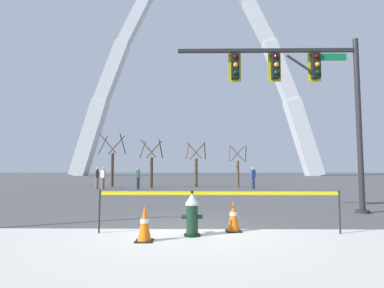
{
  "coord_description": "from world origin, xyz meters",
  "views": [
    {
      "loc": [
        0.24,
        -7.85,
        1.47
      ],
      "look_at": [
        0.04,
        5.0,
        2.5
      ],
      "focal_mm": 29.16,
      "sensor_mm": 36.0,
      "label": 1
    }
  ],
  "objects_px": {
    "pedestrian_walking_right": "(253,178)",
    "pedestrian_near_trees": "(138,178)",
    "traffic_signal_gantry": "(306,88)",
    "traffic_cone_by_hydrant": "(233,216)",
    "pedestrian_standing_center": "(97,178)",
    "fire_hydrant": "(192,215)",
    "monument_arch": "(196,76)",
    "pedestrian_walking_left": "(103,178)",
    "traffic_cone_mid_sidewalk": "(144,224)"
  },
  "relations": [
    {
      "from": "pedestrian_walking_right",
      "to": "pedestrian_standing_center",
      "type": "bearing_deg",
      "value": 178.97
    },
    {
      "from": "pedestrian_walking_right",
      "to": "fire_hydrant",
      "type": "bearing_deg",
      "value": -104.73
    },
    {
      "from": "traffic_cone_mid_sidewalk",
      "to": "monument_arch",
      "type": "relative_size",
      "value": 0.01
    },
    {
      "from": "traffic_cone_by_hydrant",
      "to": "pedestrian_near_trees",
      "type": "relative_size",
      "value": 0.46
    },
    {
      "from": "traffic_cone_mid_sidewalk",
      "to": "pedestrian_standing_center",
      "type": "distance_m",
      "value": 18.13
    },
    {
      "from": "monument_arch",
      "to": "pedestrian_walking_left",
      "type": "height_order",
      "value": "monument_arch"
    },
    {
      "from": "traffic_signal_gantry",
      "to": "traffic_cone_by_hydrant",
      "type": "bearing_deg",
      "value": -132.59
    },
    {
      "from": "pedestrian_walking_left",
      "to": "pedestrian_standing_center",
      "type": "distance_m",
      "value": 1.21
    },
    {
      "from": "traffic_cone_by_hydrant",
      "to": "pedestrian_standing_center",
      "type": "height_order",
      "value": "pedestrian_standing_center"
    },
    {
      "from": "pedestrian_walking_left",
      "to": "pedestrian_near_trees",
      "type": "relative_size",
      "value": 1.0
    },
    {
      "from": "traffic_signal_gantry",
      "to": "pedestrian_standing_center",
      "type": "distance_m",
      "value": 17.36
    },
    {
      "from": "traffic_cone_by_hydrant",
      "to": "pedestrian_standing_center",
      "type": "distance_m",
      "value": 17.99
    },
    {
      "from": "pedestrian_standing_center",
      "to": "pedestrian_walking_right",
      "type": "relative_size",
      "value": 1.0
    },
    {
      "from": "fire_hydrant",
      "to": "pedestrian_near_trees",
      "type": "distance_m",
      "value": 16.27
    },
    {
      "from": "fire_hydrant",
      "to": "pedestrian_walking_left",
      "type": "bearing_deg",
      "value": 113.27
    },
    {
      "from": "fire_hydrant",
      "to": "pedestrian_near_trees",
      "type": "bearing_deg",
      "value": 104.86
    },
    {
      "from": "fire_hydrant",
      "to": "pedestrian_walking_left",
      "type": "xyz_separation_m",
      "value": [
        -6.65,
        15.46,
        0.35
      ]
    },
    {
      "from": "traffic_cone_by_hydrant",
      "to": "pedestrian_standing_center",
      "type": "bearing_deg",
      "value": 117.65
    },
    {
      "from": "traffic_cone_mid_sidewalk",
      "to": "monument_arch",
      "type": "height_order",
      "value": "monument_arch"
    },
    {
      "from": "fire_hydrant",
      "to": "monument_arch",
      "type": "xyz_separation_m",
      "value": [
        -0.14,
        61.01,
        21.67
      ]
    },
    {
      "from": "fire_hydrant",
      "to": "traffic_cone_by_hydrant",
      "type": "height_order",
      "value": "fire_hydrant"
    },
    {
      "from": "traffic_cone_mid_sidewalk",
      "to": "pedestrian_walking_right",
      "type": "relative_size",
      "value": 0.46
    },
    {
      "from": "pedestrian_walking_left",
      "to": "pedestrian_walking_right",
      "type": "bearing_deg",
      "value": 3.91
    },
    {
      "from": "monument_arch",
      "to": "fire_hydrant",
      "type": "bearing_deg",
      "value": -89.87
    },
    {
      "from": "traffic_signal_gantry",
      "to": "pedestrian_walking_left",
      "type": "xyz_separation_m",
      "value": [
        -10.55,
        11.78,
        -3.45
      ]
    },
    {
      "from": "traffic_cone_by_hydrant",
      "to": "pedestrian_near_trees",
      "type": "bearing_deg",
      "value": 108.61
    },
    {
      "from": "pedestrian_walking_right",
      "to": "pedestrian_near_trees",
      "type": "bearing_deg",
      "value": -176.71
    },
    {
      "from": "pedestrian_walking_left",
      "to": "pedestrian_near_trees",
      "type": "height_order",
      "value": "same"
    },
    {
      "from": "fire_hydrant",
      "to": "pedestrian_walking_right",
      "type": "xyz_separation_m",
      "value": [
        4.26,
        16.2,
        0.35
      ]
    },
    {
      "from": "fire_hydrant",
      "to": "traffic_signal_gantry",
      "type": "height_order",
      "value": "traffic_signal_gantry"
    },
    {
      "from": "pedestrian_walking_left",
      "to": "pedestrian_walking_right",
      "type": "distance_m",
      "value": 10.93
    },
    {
      "from": "fire_hydrant",
      "to": "monument_arch",
      "type": "distance_m",
      "value": 64.74
    },
    {
      "from": "fire_hydrant",
      "to": "pedestrian_walking_right",
      "type": "distance_m",
      "value": 16.76
    },
    {
      "from": "pedestrian_walking_left",
      "to": "traffic_cone_mid_sidewalk",
      "type": "bearing_deg",
      "value": -70.43
    },
    {
      "from": "fire_hydrant",
      "to": "pedestrian_standing_center",
      "type": "height_order",
      "value": "pedestrian_standing_center"
    },
    {
      "from": "traffic_cone_by_hydrant",
      "to": "traffic_signal_gantry",
      "type": "xyz_separation_m",
      "value": [
        2.94,
        3.2,
        3.91
      ]
    },
    {
      "from": "traffic_cone_mid_sidewalk",
      "to": "pedestrian_near_trees",
      "type": "height_order",
      "value": "pedestrian_near_trees"
    },
    {
      "from": "pedestrian_walking_right",
      "to": "pedestrian_near_trees",
      "type": "xyz_separation_m",
      "value": [
        -8.43,
        -0.49,
        0.0
      ]
    },
    {
      "from": "pedestrian_walking_right",
      "to": "traffic_cone_by_hydrant",
      "type": "bearing_deg",
      "value": -101.86
    },
    {
      "from": "traffic_cone_by_hydrant",
      "to": "traffic_signal_gantry",
      "type": "relative_size",
      "value": 0.11
    },
    {
      "from": "traffic_cone_mid_sidewalk",
      "to": "pedestrian_standing_center",
      "type": "height_order",
      "value": "pedestrian_standing_center"
    },
    {
      "from": "fire_hydrant",
      "to": "traffic_cone_mid_sidewalk",
      "type": "bearing_deg",
      "value": -150.67
    },
    {
      "from": "traffic_signal_gantry",
      "to": "pedestrian_walking_left",
      "type": "height_order",
      "value": "traffic_signal_gantry"
    },
    {
      "from": "fire_hydrant",
      "to": "pedestrian_standing_center",
      "type": "distance_m",
      "value": 18.0
    },
    {
      "from": "pedestrian_walking_left",
      "to": "traffic_signal_gantry",
      "type": "bearing_deg",
      "value": -48.14
    },
    {
      "from": "monument_arch",
      "to": "pedestrian_walking_left",
      "type": "distance_m",
      "value": 50.71
    },
    {
      "from": "traffic_signal_gantry",
      "to": "pedestrian_walking_right",
      "type": "xyz_separation_m",
      "value": [
        0.36,
        12.52,
        -3.45
      ]
    },
    {
      "from": "traffic_cone_mid_sidewalk",
      "to": "pedestrian_standing_center",
      "type": "bearing_deg",
      "value": 110.76
    },
    {
      "from": "fire_hydrant",
      "to": "traffic_cone_by_hydrant",
      "type": "bearing_deg",
      "value": 26.76
    },
    {
      "from": "pedestrian_walking_right",
      "to": "traffic_cone_mid_sidewalk",
      "type": "bearing_deg",
      "value": -107.32
    }
  ]
}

